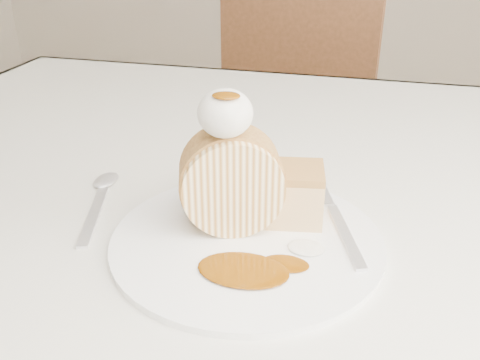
# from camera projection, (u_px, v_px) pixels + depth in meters

# --- Properties ---
(table) EXTENTS (1.40, 0.90, 0.75)m
(table) POSITION_uv_depth(u_px,v_px,m) (302.00, 221.00, 0.77)
(table) COLOR silver
(table) RESTS_ON ground
(chair_far) EXTENTS (0.48, 0.48, 0.90)m
(chair_far) POSITION_uv_depth(u_px,v_px,m) (304.00, 114.00, 1.60)
(chair_far) COLOR brown
(chair_far) RESTS_ON ground
(plate) EXTENTS (0.33, 0.33, 0.01)m
(plate) POSITION_uv_depth(u_px,v_px,m) (247.00, 240.00, 0.56)
(plate) COLOR white
(plate) RESTS_ON table
(roulade_slice) EXTENTS (0.12, 0.09, 0.11)m
(roulade_slice) POSITION_uv_depth(u_px,v_px,m) (232.00, 181.00, 0.56)
(roulade_slice) COLOR #FFE8B1
(roulade_slice) RESTS_ON plate
(cake_chunk) EXTENTS (0.07, 0.07, 0.05)m
(cake_chunk) POSITION_uv_depth(u_px,v_px,m) (293.00, 197.00, 0.58)
(cake_chunk) COLOR #BC9147
(cake_chunk) RESTS_ON plate
(whipped_cream) EXTENTS (0.05, 0.05, 0.05)m
(whipped_cream) POSITION_uv_depth(u_px,v_px,m) (225.00, 113.00, 0.52)
(whipped_cream) COLOR white
(whipped_cream) RESTS_ON roulade_slice
(caramel_drizzle) EXTENTS (0.03, 0.02, 0.01)m
(caramel_drizzle) POSITION_uv_depth(u_px,v_px,m) (226.00, 89.00, 0.49)
(caramel_drizzle) COLOR #693504
(caramel_drizzle) RESTS_ON whipped_cream
(caramel_pool) EXTENTS (0.10, 0.07, 0.00)m
(caramel_pool) POSITION_uv_depth(u_px,v_px,m) (243.00, 270.00, 0.50)
(caramel_pool) COLOR #693504
(caramel_pool) RESTS_ON plate
(fork) EXTENTS (0.08, 0.17, 0.00)m
(fork) POSITION_uv_depth(u_px,v_px,m) (346.00, 236.00, 0.56)
(fork) COLOR silver
(fork) RESTS_ON plate
(spoon) EXTENTS (0.07, 0.16, 0.00)m
(spoon) POSITION_uv_depth(u_px,v_px,m) (94.00, 215.00, 0.61)
(spoon) COLOR silver
(spoon) RESTS_ON table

